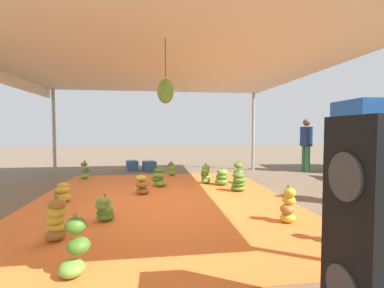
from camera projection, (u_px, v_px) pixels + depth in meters
The scene contains 22 objects.
ground_plane at pixel (302, 195), 5.92m from camera, with size 40.00×40.00×0.00m, color brown.
tarp_orange at pixel (162, 200), 5.51m from camera, with size 6.41×5.01×0.01m, color orange.
tent_canopy at pixel (157, 64), 5.35m from camera, with size 8.00×7.00×2.77m.
banana_bunch_0 at pixel (159, 178), 6.79m from camera, with size 0.44×0.46×0.51m.
banana_bunch_1 at pixel (142, 185), 5.99m from camera, with size 0.40×0.40×0.47m.
banana_bunch_2 at pixel (239, 182), 6.27m from camera, with size 0.47×0.45×0.48m.
banana_bunch_3 at pixel (172, 169), 8.41m from camera, with size 0.30×0.29×0.44m.
banana_bunch_4 at pixel (57, 221), 3.48m from camera, with size 0.36×0.35×0.58m.
banana_bunch_5 at pixel (75, 249), 2.63m from camera, with size 0.35×0.35×0.60m.
banana_bunch_6 at pixel (288, 206), 4.15m from camera, with size 0.32×0.32×0.57m.
banana_bunch_7 at pixel (222, 178), 6.99m from camera, with size 0.37×0.37×0.44m.
banana_bunch_8 at pixel (63, 193), 5.32m from camera, with size 0.40×0.42×0.43m.
banana_bunch_9 at pixel (346, 223), 3.39m from camera, with size 0.31×0.29×0.56m.
banana_bunch_10 at pixel (85, 171), 7.88m from camera, with size 0.30×0.33×0.53m.
banana_bunch_11 at pixel (206, 175), 7.18m from camera, with size 0.31×0.32×0.53m.
banana_bunch_12 at pixel (238, 174), 7.23m from camera, with size 0.41×0.39×0.58m.
banana_bunch_13 at pixel (105, 209), 4.24m from camera, with size 0.37×0.37×0.41m.
worker_0 at pixel (306, 141), 9.22m from camera, with size 0.65×0.40×1.77m.
worker_1 at pixel (376, 154), 5.09m from camera, with size 0.61×0.37×1.66m.
speaker_stack at pixel (373, 229), 1.81m from camera, with size 0.50×0.45×1.50m.
crate_0 at pixel (132, 166), 9.57m from camera, with size 0.46×0.35×0.33m, color #335B8E.
crate_1 at pixel (149, 166), 9.44m from camera, with size 0.50×0.38×0.33m, color #335B8E.
Camera 1 is at (5.48, -0.14, 1.40)m, focal length 25.78 mm.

